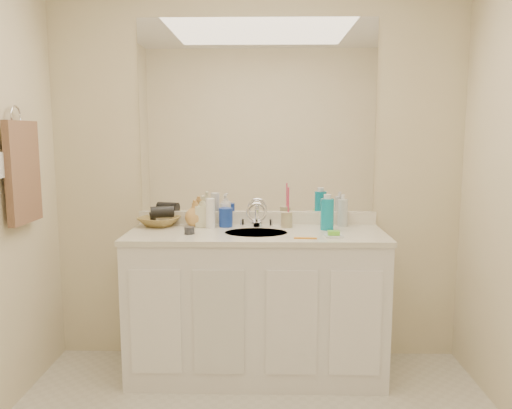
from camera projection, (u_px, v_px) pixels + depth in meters
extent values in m
cube|color=beige|center=(257.00, 174.00, 3.18)|extent=(2.60, 0.02, 2.40)
cube|color=beige|center=(218.00, 346.00, 0.61)|extent=(2.60, 0.02, 2.40)
cube|color=white|center=(256.00, 305.00, 3.02)|extent=(1.50, 0.55, 0.85)
cube|color=silver|center=(256.00, 234.00, 2.96)|extent=(1.52, 0.57, 0.03)
cube|color=white|center=(257.00, 218.00, 3.21)|extent=(1.52, 0.03, 0.08)
cylinder|color=beige|center=(256.00, 234.00, 2.94)|extent=(0.37, 0.37, 0.02)
cylinder|color=silver|center=(257.00, 218.00, 3.10)|extent=(0.02, 0.02, 0.11)
cube|color=white|center=(257.00, 117.00, 3.12)|extent=(1.48, 0.01, 1.20)
cylinder|color=#1737A2|center=(226.00, 217.00, 3.11)|extent=(0.11, 0.11, 0.12)
cylinder|color=tan|center=(287.00, 220.00, 3.09)|extent=(0.09, 0.09, 0.10)
cylinder|color=#F13F67|center=(288.00, 203.00, 3.07)|extent=(0.01, 0.04, 0.20)
cylinder|color=#0E91AF|center=(327.00, 214.00, 3.01)|extent=(0.09, 0.09, 0.19)
cylinder|color=silver|center=(343.00, 213.00, 3.12)|extent=(0.08, 0.08, 0.17)
cube|color=white|center=(334.00, 236.00, 2.80)|extent=(0.11, 0.09, 0.01)
cube|color=#73DF36|center=(334.00, 233.00, 2.80)|extent=(0.07, 0.05, 0.02)
cube|color=orange|center=(305.00, 238.00, 2.76)|extent=(0.13, 0.04, 0.01)
cylinder|color=#303136|center=(189.00, 230.00, 2.88)|extent=(0.07, 0.07, 0.04)
cylinder|color=white|center=(210.00, 213.00, 3.06)|extent=(0.06, 0.06, 0.18)
imported|color=silver|center=(225.00, 210.00, 3.17)|extent=(0.09, 0.09, 0.19)
imported|color=beige|center=(203.00, 211.00, 3.11)|extent=(0.09, 0.09, 0.20)
imported|color=tan|center=(195.00, 213.00, 3.12)|extent=(0.14, 0.14, 0.16)
imported|color=olive|center=(159.00, 221.00, 3.13)|extent=(0.32, 0.32, 0.06)
cylinder|color=black|center=(162.00, 212.00, 3.12)|extent=(0.16, 0.11, 0.07)
torus|color=silver|center=(16.00, 116.00, 2.64)|extent=(0.01, 0.11, 0.11)
cube|color=brown|center=(23.00, 172.00, 2.68)|extent=(0.04, 0.32, 0.55)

